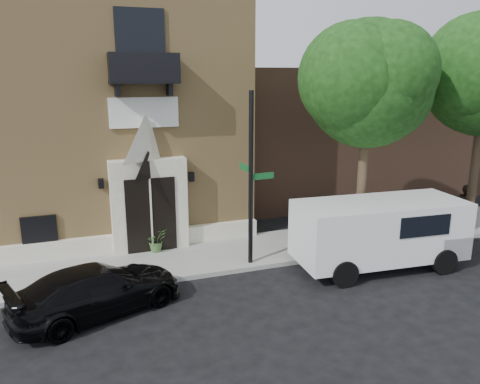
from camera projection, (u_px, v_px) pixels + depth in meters
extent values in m
plane|color=black|center=(199.00, 279.00, 14.44)|extent=(120.00, 120.00, 0.00)
cube|color=gray|center=(216.00, 255.00, 16.12)|extent=(42.00, 3.00, 0.15)
cube|color=tan|center=(79.00, 114.00, 19.66)|extent=(12.00, 10.00, 9.00)
cube|color=white|center=(92.00, 246.00, 15.98)|extent=(12.00, 0.30, 0.60)
cube|color=white|center=(149.00, 205.00, 16.19)|extent=(2.60, 0.55, 3.20)
pyramid|color=white|center=(146.00, 137.00, 15.62)|extent=(2.60, 0.55, 1.50)
cube|color=black|center=(151.00, 215.00, 16.00)|extent=(1.70, 0.06, 2.60)
cube|color=white|center=(151.00, 216.00, 15.97)|extent=(0.06, 0.04, 2.60)
cube|color=white|center=(144.00, 113.00, 15.59)|extent=(2.30, 0.10, 1.00)
cube|color=black|center=(144.00, 82.00, 14.99)|extent=(2.20, 0.90, 0.10)
cube|color=black|center=(146.00, 67.00, 14.49)|extent=(2.20, 0.06, 0.90)
cube|color=black|center=(110.00, 67.00, 14.54)|extent=(0.06, 0.90, 0.90)
cube|color=black|center=(176.00, 68.00, 15.22)|extent=(0.06, 0.90, 0.90)
cube|color=black|center=(140.00, 44.00, 15.08)|extent=(1.60, 0.08, 2.20)
cube|color=black|center=(39.00, 231.00, 15.35)|extent=(1.10, 0.10, 1.00)
cube|color=red|center=(39.00, 230.00, 15.38)|extent=(0.85, 0.06, 0.75)
cube|color=black|center=(101.00, 183.00, 15.60)|extent=(0.18, 0.18, 0.32)
cube|color=black|center=(191.00, 177.00, 16.61)|extent=(0.18, 0.18, 0.32)
cube|color=brown|center=(367.00, 129.00, 25.77)|extent=(18.00, 8.00, 6.40)
cylinder|color=#38281C|center=(361.00, 189.00, 16.25)|extent=(0.32, 0.32, 4.20)
sphere|color=black|center=(368.00, 84.00, 15.37)|extent=(4.20, 4.20, 4.20)
sphere|color=black|center=(382.00, 93.00, 15.98)|extent=(3.36, 3.36, 3.36)
sphere|color=black|center=(354.00, 78.00, 14.91)|extent=(3.57, 3.57, 3.57)
sphere|color=black|center=(388.00, 72.00, 14.70)|extent=(3.15, 3.15, 3.15)
cylinder|color=#38281C|center=(474.00, 176.00, 17.85)|extent=(0.32, 0.32, 4.42)
sphere|color=black|center=(477.00, 68.00, 16.46)|extent=(3.82, 3.82, 3.83)
imported|color=black|center=(98.00, 290.00, 12.26)|extent=(4.87, 3.31, 1.31)
cube|color=white|center=(379.00, 229.00, 15.03)|extent=(5.56, 2.54, 1.84)
cube|color=white|center=(435.00, 239.00, 15.73)|extent=(1.23, 2.24, 0.76)
cube|color=black|center=(449.00, 213.00, 15.63)|extent=(0.45, 1.86, 0.76)
cube|color=black|center=(426.00, 226.00, 14.14)|extent=(1.73, 0.16, 0.65)
cylinder|color=black|center=(344.00, 274.00, 13.83)|extent=(0.84, 0.33, 0.82)
cylinder|color=black|center=(315.00, 249.00, 15.76)|extent=(0.84, 0.33, 0.82)
cylinder|color=black|center=(444.00, 261.00, 14.74)|extent=(0.84, 0.33, 0.82)
cylinder|color=black|center=(405.00, 240.00, 16.66)|extent=(0.84, 0.33, 0.82)
cylinder|color=black|center=(251.00, 180.00, 14.67)|extent=(0.15, 0.15, 5.53)
cube|color=#105321|center=(263.00, 176.00, 14.81)|extent=(0.78, 0.11, 0.20)
cube|color=#105321|center=(245.00, 168.00, 14.95)|extent=(0.11, 0.78, 0.20)
cylinder|color=#992F0D|center=(369.00, 244.00, 16.86)|extent=(0.33, 0.33, 0.07)
cylinder|color=#992F0D|center=(370.00, 237.00, 16.78)|extent=(0.24, 0.24, 0.51)
sphere|color=#992F0D|center=(370.00, 229.00, 16.71)|extent=(0.24, 0.24, 0.24)
cylinder|color=#992F0D|center=(370.00, 235.00, 16.77)|extent=(0.42, 0.11, 0.11)
cube|color=#0E3313|center=(402.00, 226.00, 17.12)|extent=(2.22, 1.62, 1.21)
cube|color=black|center=(404.00, 208.00, 16.96)|extent=(2.29, 1.69, 0.13)
imported|color=#477038|center=(156.00, 240.00, 16.23)|extent=(0.90, 0.85, 0.80)
imported|color=black|center=(383.00, 216.00, 17.26)|extent=(0.67, 0.46, 1.77)
imported|color=black|center=(465.00, 204.00, 19.16)|extent=(0.77, 0.90, 1.62)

